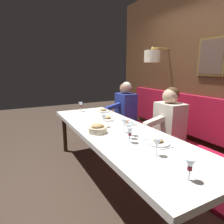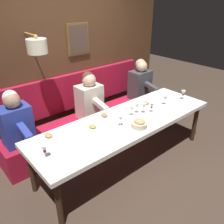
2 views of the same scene
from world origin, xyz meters
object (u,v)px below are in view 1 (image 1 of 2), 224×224
(wine_glass_2, at_px, (131,126))
(wine_glass_3, at_px, (81,105))
(wine_glass_4, at_px, (104,118))
(wine_glass_0, at_px, (157,143))
(diner_near, at_px, (169,116))
(wine_glass_1, at_px, (130,132))
(diner_middle, at_px, (125,103))
(wine_glass_5, at_px, (190,165))
(bread_bowl, at_px, (98,129))
(wine_glass_7, at_px, (125,123))
(wine_glass_6, at_px, (129,128))
(dining_table, at_px, (117,134))

(wine_glass_2, height_order, wine_glass_3, same)
(wine_glass_2, height_order, wine_glass_4, same)
(wine_glass_0, bearing_deg, wine_glass_2, 81.27)
(diner_near, height_order, wine_glass_0, diner_near)
(wine_glass_1, height_order, wine_glass_3, same)
(diner_middle, bearing_deg, diner_near, -90.00)
(diner_middle, xyz_separation_m, wine_glass_2, (-0.84, -1.50, 0.04))
(wine_glass_0, distance_m, wine_glass_5, 0.42)
(diner_middle, distance_m, wine_glass_1, 1.94)
(diner_middle, xyz_separation_m, wine_glass_4, (-0.97, -1.05, 0.04))
(wine_glass_4, relative_size, bread_bowl, 0.75)
(wine_glass_0, bearing_deg, wine_glass_3, 90.10)
(wine_glass_3, distance_m, wine_glass_4, 1.08)
(wine_glass_7, bearing_deg, diner_middle, 58.26)
(wine_glass_5, bearing_deg, bread_bowl, 96.99)
(wine_glass_3, height_order, wine_glass_7, same)
(wine_glass_6, relative_size, wine_glass_7, 1.00)
(dining_table, bearing_deg, diner_near, 0.39)
(dining_table, height_order, bread_bowl, bread_bowl)
(wine_glass_4, xyz_separation_m, bread_bowl, (-0.17, -0.18, -0.07))
(wine_glass_1, relative_size, wine_glass_4, 1.00)
(dining_table, xyz_separation_m, wine_glass_3, (-0.05, 1.27, 0.17))
(wine_glass_3, bearing_deg, wine_glass_1, -91.32)
(wine_glass_0, distance_m, wine_glass_3, 2.08)
(bread_bowl, bearing_deg, wine_glass_4, 46.54)
(wine_glass_1, distance_m, wine_glass_7, 0.33)
(diner_middle, bearing_deg, dining_table, -125.40)
(diner_middle, xyz_separation_m, wine_glass_1, (-0.97, -1.68, 0.04))
(wine_glass_6, bearing_deg, bread_bowl, 124.34)
(dining_table, xyz_separation_m, wine_glass_4, (-0.09, 0.20, 0.18))
(wine_glass_2, bearing_deg, diner_near, 17.31)
(wine_glass_3, bearing_deg, bread_bowl, -99.48)
(wine_glass_4, height_order, wine_glass_6, same)
(wine_glass_1, xyz_separation_m, bread_bowl, (-0.17, 0.45, -0.07))
(dining_table, relative_size, bread_bowl, 12.96)
(wine_glass_3, height_order, wine_glass_4, same)
(wine_glass_4, bearing_deg, wine_glass_6, -83.42)
(wine_glass_6, bearing_deg, diner_near, 20.29)
(diner_middle, xyz_separation_m, wine_glass_7, (-0.85, -1.37, 0.04))
(diner_middle, relative_size, wine_glass_2, 4.82)
(wine_glass_5, bearing_deg, diner_middle, 68.10)
(dining_table, distance_m, wine_glass_7, 0.22)
(wine_glass_1, xyz_separation_m, wine_glass_3, (0.04, 1.71, -0.00))
(wine_glass_0, distance_m, wine_glass_6, 0.48)
(bread_bowl, bearing_deg, wine_glass_1, -69.18)
(bread_bowl, bearing_deg, wine_glass_3, 80.52)
(wine_glass_2, distance_m, wine_glass_6, 0.10)
(wine_glass_7, bearing_deg, wine_glass_6, -106.11)
(wine_glass_2, distance_m, wine_glass_5, 0.97)
(wine_glass_0, bearing_deg, wine_glass_7, 83.54)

